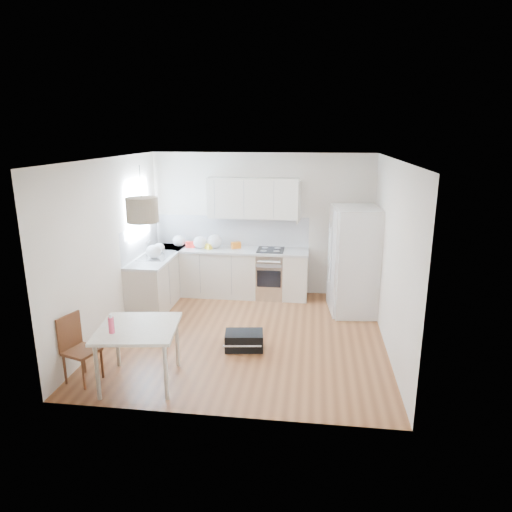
{
  "coord_description": "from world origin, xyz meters",
  "views": [
    {
      "loc": [
        0.98,
        -6.45,
        3.07
      ],
      "look_at": [
        0.1,
        0.4,
        1.18
      ],
      "focal_mm": 32.0,
      "sensor_mm": 36.0,
      "label": 1
    }
  ],
  "objects": [
    {
      "name": "grocery_bag_e",
      "position": [
        -1.78,
        0.98,
        1.04
      ],
      "size": [
        0.27,
        0.23,
        0.24
      ],
      "primitive_type": "ellipsoid",
      "color": "white",
      "rests_on": "counter_left"
    },
    {
      "name": "snack_yellow",
      "position": [
        -0.98,
        1.74,
        0.97
      ],
      "size": [
        0.17,
        0.16,
        0.1
      ],
      "primitive_type": "cube",
      "rotation": [
        0.0,
        0.0,
        -0.69
      ],
      "color": "yellow",
      "rests_on": "counter_back"
    },
    {
      "name": "wall_right",
      "position": [
        2.1,
        0.0,
        1.35
      ],
      "size": [
        0.0,
        4.2,
        4.2
      ],
      "primitive_type": "plane",
      "rotation": [
        1.57,
        0.0,
        -1.57
      ],
      "color": "silver",
      "rests_on": "floor"
    },
    {
      "name": "wall_back",
      "position": [
        0.0,
        2.1,
        1.35
      ],
      "size": [
        4.2,
        0.0,
        4.2
      ],
      "primitive_type": "plane",
      "rotation": [
        1.57,
        0.0,
        0.0
      ],
      "color": "silver",
      "rests_on": "floor"
    },
    {
      "name": "dining_table",
      "position": [
        -1.12,
        -1.5,
        0.67
      ],
      "size": [
        1.07,
        1.07,
        0.75
      ],
      "rotation": [
        0.0,
        0.0,
        0.13
      ],
      "color": "#BDB6A1",
      "rests_on": "floor"
    },
    {
      "name": "cabinets_back",
      "position": [
        -0.6,
        1.8,
        0.44
      ],
      "size": [
        3.0,
        0.6,
        0.88
      ],
      "primitive_type": "cube",
      "color": "beige",
      "rests_on": "floor"
    },
    {
      "name": "snack_orange",
      "position": [
        -0.47,
        1.87,
        0.98
      ],
      "size": [
        0.2,
        0.18,
        0.12
      ],
      "primitive_type": "cube",
      "rotation": [
        0.0,
        0.0,
        0.49
      ],
      "color": "#CD6212",
      "rests_on": "counter_back"
    },
    {
      "name": "snack_red",
      "position": [
        -1.35,
        1.82,
        0.98
      ],
      "size": [
        0.17,
        0.11,
        0.11
      ],
      "primitive_type": "cube",
      "rotation": [
        0.0,
        0.0,
        0.03
      ],
      "color": "red",
      "rests_on": "counter_back"
    },
    {
      "name": "floor",
      "position": [
        0.0,
        0.0,
        0.0
      ],
      "size": [
        4.2,
        4.2,
        0.0
      ],
      "primitive_type": "plane",
      "color": "brown",
      "rests_on": "ground"
    },
    {
      "name": "counter_back",
      "position": [
        -0.6,
        1.8,
        0.9
      ],
      "size": [
        3.02,
        0.64,
        0.04
      ],
      "primitive_type": "cube",
      "color": "silver",
      "rests_on": "cabinets_back"
    },
    {
      "name": "counter_left",
      "position": [
        -1.8,
        1.2,
        0.9
      ],
      "size": [
        0.64,
        1.82,
        0.04
      ],
      "primitive_type": "cube",
      "color": "silver",
      "rests_on": "cabinets_left"
    },
    {
      "name": "wall_left",
      "position": [
        -2.1,
        0.0,
        1.35
      ],
      "size": [
        0.0,
        4.2,
        4.2
      ],
      "primitive_type": "plane",
      "rotation": [
        1.57,
        0.0,
        1.57
      ],
      "color": "silver",
      "rests_on": "floor"
    },
    {
      "name": "grocery_bag_a",
      "position": [
        -1.59,
        1.85,
        1.03
      ],
      "size": [
        0.25,
        0.21,
        0.22
      ],
      "primitive_type": "ellipsoid",
      "color": "white",
      "rests_on": "counter_back"
    },
    {
      "name": "grocery_bag_b",
      "position": [
        -1.15,
        1.77,
        1.04
      ],
      "size": [
        0.26,
        0.22,
        0.23
      ],
      "primitive_type": "ellipsoid",
      "color": "white",
      "rests_on": "counter_back"
    },
    {
      "name": "cabinets_left",
      "position": [
        -1.8,
        1.2,
        0.44
      ],
      "size": [
        0.6,
        1.8,
        0.88
      ],
      "primitive_type": "cube",
      "color": "beige",
      "rests_on": "floor"
    },
    {
      "name": "window_glassblock",
      "position": [
        -2.09,
        1.15,
        1.75
      ],
      "size": [
        0.02,
        1.0,
        1.0
      ],
      "primitive_type": "cube",
      "color": "#BFE0F9",
      "rests_on": "wall_left"
    },
    {
      "name": "drink_bottle",
      "position": [
        -1.36,
        -1.71,
        0.87
      ],
      "size": [
        0.09,
        0.09,
        0.24
      ],
      "primitive_type": "cylinder",
      "rotation": [
        0.0,
        0.0,
        0.31
      ],
      "color": "#EA4163",
      "rests_on": "dining_table"
    },
    {
      "name": "refrigerator",
      "position": [
        1.72,
        1.25,
        0.93
      ],
      "size": [
        0.97,
        1.01,
        1.85
      ],
      "primitive_type": null,
      "rotation": [
        0.0,
        0.0,
        0.11
      ],
      "color": "white",
      "rests_on": "floor"
    },
    {
      "name": "pendant_lamp",
      "position": [
        -1.02,
        -1.35,
        2.18
      ],
      "size": [
        0.39,
        0.39,
        0.29
      ],
      "primitive_type": "cylinder",
      "rotation": [
        0.0,
        0.0,
        -0.04
      ],
      "color": "tan",
      "rests_on": "ceiling"
    },
    {
      "name": "gym_bag",
      "position": [
        0.03,
        -0.43,
        0.13
      ],
      "size": [
        0.59,
        0.43,
        0.25
      ],
      "primitive_type": "cube",
      "rotation": [
        0.0,
        0.0,
        0.13
      ],
      "color": "black",
      "rests_on": "floor"
    },
    {
      "name": "ceiling",
      "position": [
        0.0,
        0.0,
        2.7
      ],
      "size": [
        4.2,
        4.2,
        0.0
      ],
      "primitive_type": "plane",
      "rotation": [
        3.14,
        0.0,
        0.0
      ],
      "color": "white",
      "rests_on": "wall_back"
    },
    {
      "name": "range_oven",
      "position": [
        0.2,
        1.8,
        0.44
      ],
      "size": [
        0.5,
        0.61,
        0.88
      ],
      "primitive_type": null,
      "color": "silver",
      "rests_on": "floor"
    },
    {
      "name": "sink",
      "position": [
        -1.8,
        1.15,
        0.92
      ],
      "size": [
        0.5,
        0.8,
        0.16
      ],
      "primitive_type": null,
      "color": "silver",
      "rests_on": "counter_left"
    },
    {
      "name": "upper_cabinets",
      "position": [
        -0.15,
        1.94,
        1.88
      ],
      "size": [
        1.7,
        0.32,
        0.75
      ],
      "primitive_type": "cube",
      "color": "beige",
      "rests_on": "wall_back"
    },
    {
      "name": "backsplash_left",
      "position": [
        -2.09,
        1.2,
        1.21
      ],
      "size": [
        0.01,
        1.8,
        0.58
      ],
      "primitive_type": "cube",
      "color": "white",
      "rests_on": "wall_left"
    },
    {
      "name": "backsplash_back",
      "position": [
        -0.6,
        2.09,
        1.21
      ],
      "size": [
        3.0,
        0.01,
        0.58
      ],
      "primitive_type": "cube",
      "color": "white",
      "rests_on": "wall_back"
    },
    {
      "name": "grocery_bag_c",
      "position": [
        -0.87,
        1.82,
        1.05
      ],
      "size": [
        0.29,
        0.25,
        0.26
      ],
      "primitive_type": "ellipsoid",
      "color": "white",
      "rests_on": "counter_back"
    },
    {
      "name": "grocery_bag_d",
      "position": [
        -1.82,
        1.37,
        1.01
      ],
      "size": [
        0.2,
        0.17,
        0.18
      ],
      "primitive_type": "ellipsoid",
      "color": "white",
      "rests_on": "counter_back"
    },
    {
      "name": "dining_chair",
      "position": [
        -1.84,
        -1.58,
        0.44
      ],
      "size": [
        0.46,
        0.46,
        0.87
      ],
      "primitive_type": null,
      "rotation": [
        0.0,
        0.0,
        -0.32
      ],
      "color": "#4B2E16",
      "rests_on": "floor"
    }
  ]
}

